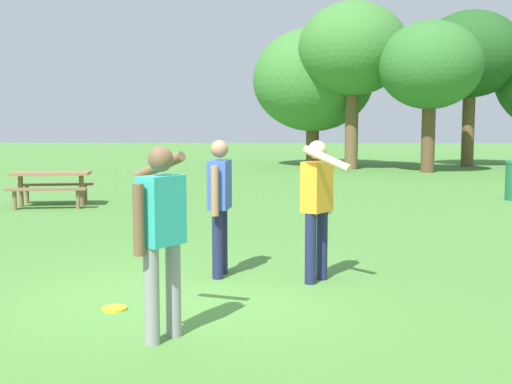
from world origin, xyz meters
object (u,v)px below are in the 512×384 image
tree_tall_left (313,80)px  tree_slender_mid (471,55)px  person_thrower (318,200)px  person_catcher (161,228)px  frisbee (115,308)px  picnic_table_near (51,181)px  tree_far_right (430,66)px  person_bystander (220,199)px  tree_broad_center (353,50)px

tree_tall_left → tree_slender_mid: size_ratio=0.90×
person_thrower → person_catcher: 2.53m
frisbee → picnic_table_near: size_ratio=0.13×
tree_tall_left → tree_far_right: bearing=-43.2°
picnic_table_near → tree_far_right: 15.69m
person_bystander → tree_far_right: 18.78m
person_bystander → frisbee: size_ratio=6.68×
person_thrower → person_bystander: bearing=168.2°
person_catcher → tree_tall_left: tree_tall_left is taller
person_thrower → tree_slender_mid: tree_slender_mid is taller
tree_far_right → tree_slender_mid: tree_slender_mid is taller
tree_far_right → tree_broad_center: bearing=147.1°
person_catcher → tree_tall_left: bearing=83.6°
tree_broad_center → tree_far_right: 3.35m
tree_far_right → picnic_table_near: bearing=-135.6°
person_thrower → person_catcher: size_ratio=1.00×
person_catcher → tree_tall_left: (2.66, 23.59, 2.84)m
picnic_table_near → person_bystander: bearing=-56.6°
person_bystander → tree_tall_left: tree_tall_left is taller
picnic_table_near → person_catcher: bearing=-65.5°
frisbee → tree_far_right: size_ratio=0.04×
person_catcher → frisbee: 1.43m
picnic_table_near → tree_slender_mid: bearing=46.6°
frisbee → picnic_table_near: (-3.44, 8.06, 0.55)m
tree_tall_left → person_thrower: bearing=-93.2°
tree_broad_center → tree_far_right: size_ratio=1.18×
tree_broad_center → frisbee: bearing=-103.1°
person_catcher → picnic_table_near: 9.82m
person_bystander → tree_slender_mid: size_ratio=0.24×
person_catcher → picnic_table_near: person_catcher is taller
tree_slender_mid → person_thrower: bearing=-110.7°
tree_slender_mid → picnic_table_near: bearing=-133.4°
tree_tall_left → tree_far_right: (4.21, -3.96, 0.25)m
person_catcher → person_thrower: bearing=55.0°
person_catcher → tree_slender_mid: (9.45, 23.25, 3.88)m
person_thrower → tree_broad_center: tree_broad_center is taller
person_catcher → frisbee: person_catcher is taller
frisbee → tree_tall_left: (3.28, 22.72, 3.79)m
picnic_table_near → tree_far_right: bearing=44.4°
person_catcher → picnic_table_near: bearing=114.5°
person_catcher → tree_slender_mid: 25.39m
frisbee → tree_tall_left: bearing=81.8°
person_catcher → person_bystander: 2.33m
person_catcher → tree_far_right: (6.86, 19.64, 3.09)m
person_bystander → tree_broad_center: bearing=78.6°
person_thrower → frisbee: bearing=-149.9°
person_thrower → tree_far_right: tree_far_right is taller
tree_tall_left → tree_slender_mid: tree_slender_mid is taller
tree_slender_mid → person_bystander: bearing=-113.6°
person_bystander → picnic_table_near: (-4.36, 6.62, -0.38)m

